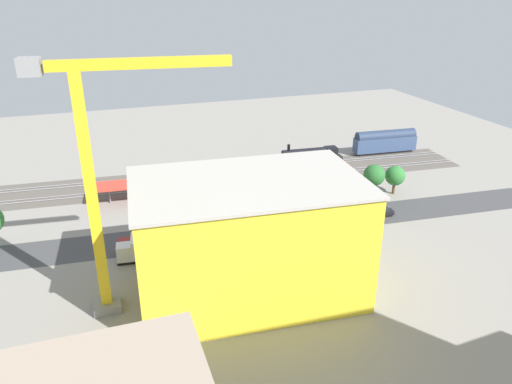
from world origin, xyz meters
The scene contains 23 objects.
ground_plane centered at (0.00, 0.00, 0.00)m, with size 196.62×196.62×0.00m, color gray.
rail_bed centered at (0.00, -22.52, 0.00)m, with size 122.89×14.35×0.01m, color #5B544C.
street_asphalt centered at (0.00, 3.83, 0.00)m, with size 122.89×9.00×0.01m, color #424244.
track_rails centered at (0.00, -22.52, 0.18)m, with size 122.54×17.36×0.12m.
platform_canopy_near centered at (-3.06, -13.94, 3.68)m, with size 54.53×9.39×3.89m.
locomotive centered at (-28.06, -25.69, 1.70)m, with size 15.61×3.64×4.86m.
passenger_coach centered at (-48.66, -25.70, 3.20)m, with size 16.88×4.35×6.09m.
parked_car_0 centered at (-27.26, 6.96, 0.74)m, with size 4.85×2.27×1.67m.
parked_car_1 centered at (-19.64, 7.73, 0.81)m, with size 4.63×2.29×1.84m.
parked_car_2 centered at (-12.89, 7.43, 0.79)m, with size 4.53×2.33×1.79m.
parked_car_3 centered at (-6.93, 7.58, 0.78)m, with size 4.63×1.91×1.75m.
parked_car_4 centered at (1.07, 7.69, 0.77)m, with size 4.44×2.06×1.74m.
construction_building centered at (4.31, 22.35, 8.35)m, with size 30.19×18.57×16.70m, color yellow.
construction_roof_slab centered at (4.31, 22.35, 16.90)m, with size 30.79×19.17×0.40m, color #B7B2A8.
tower_crane centered at (22.37, 20.30, 19.51)m, with size 23.51×4.26×33.56m.
box_truck_0 centered at (16.96, 8.79, 1.80)m, with size 9.35×3.38×3.69m.
box_truck_1 centered at (10.51, 7.63, 1.58)m, with size 9.34×3.88×3.16m.
box_truck_2 centered at (16.51, 6.88, 1.75)m, with size 9.48×3.59×3.62m.
street_tree_0 centered at (-29.96, -0.71, 5.13)m, with size 4.40×4.40×7.37m.
street_tree_1 centered at (-35.56, -1.53, 4.02)m, with size 4.15×4.15×6.13m.
street_tree_2 centered at (-5.98, -1.87, 4.31)m, with size 4.03×4.03×6.36m.
street_tree_4 centered at (-0.97, -0.63, 4.73)m, with size 5.87×5.87×7.67m.
traffic_light centered at (12.42, -0.60, 4.73)m, with size 0.50×0.36×7.22m.
Camera 1 is at (22.51, 78.91, 40.89)m, focal length 34.33 mm.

